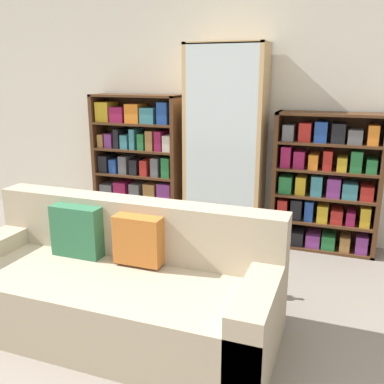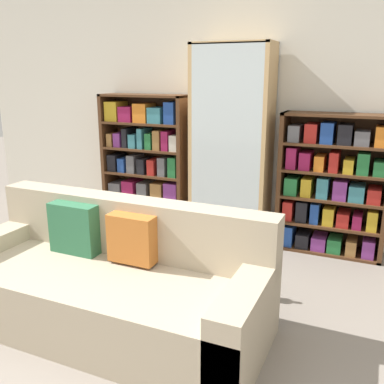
# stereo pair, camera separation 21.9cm
# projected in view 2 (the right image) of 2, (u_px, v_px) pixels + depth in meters

# --- Properties ---
(wall_back) EXTENTS (6.51, 0.06, 2.70)m
(wall_back) POSITION_uv_depth(u_px,v_px,m) (237.00, 104.00, 4.34)
(wall_back) COLOR silver
(wall_back) RESTS_ON ground
(couch) EXTENTS (2.11, 0.87, 0.81)m
(couch) POSITION_uv_depth(u_px,v_px,m) (110.00, 285.00, 2.85)
(couch) COLOR tan
(couch) RESTS_ON ground
(bookshelf_left) EXTENTS (0.98, 0.32, 1.44)m
(bookshelf_left) POSITION_uv_depth(u_px,v_px,m) (146.00, 162.00, 4.70)
(bookshelf_left) COLOR #4C2D19
(bookshelf_left) RESTS_ON ground
(display_cabinet) EXTENTS (0.78, 0.36, 1.93)m
(display_cabinet) POSITION_uv_depth(u_px,v_px,m) (231.00, 144.00, 4.24)
(display_cabinet) COLOR tan
(display_cabinet) RESTS_ON ground
(bookshelf_right) EXTENTS (0.98, 0.32, 1.31)m
(bookshelf_right) POSITION_uv_depth(u_px,v_px,m) (331.00, 187.00, 3.96)
(bookshelf_right) COLOR #4C2D19
(bookshelf_right) RESTS_ON ground
(wine_bottle) EXTENTS (0.09, 0.09, 0.37)m
(wine_bottle) POSITION_uv_depth(u_px,v_px,m) (242.00, 277.00, 3.25)
(wine_bottle) COLOR black
(wine_bottle) RESTS_ON ground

